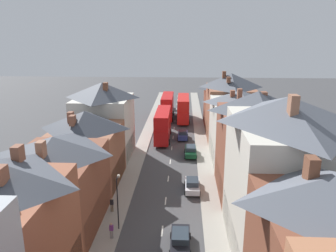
{
  "coord_description": "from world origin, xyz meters",
  "views": [
    {
      "loc": [
        1.98,
        -15.84,
        18.49
      ],
      "look_at": [
        -0.98,
        42.76,
        1.99
      ],
      "focal_mm": 35.0,
      "sensor_mm": 36.0,
      "label": 1
    }
  ],
  "objects": [
    {
      "name": "double_decker_bus_mid_street",
      "position": [
        1.79,
        54.59,
        2.82
      ],
      "size": [
        2.74,
        10.8,
        5.3
      ],
      "color": "red",
      "rests_on": "ground"
    },
    {
      "name": "terrace_row_left",
      "position": [
        -10.18,
        11.26,
        5.46
      ],
      "size": [
        8.0,
        48.7,
        12.82
      ],
      "color": "#ADB2B7",
      "rests_on": "ground"
    },
    {
      "name": "pavement_right",
      "position": [
        5.1,
        38.0,
        0.07
      ],
      "size": [
        2.2,
        104.0,
        0.14
      ],
      "primitive_type": "cube",
      "color": "gray",
      "rests_on": "ground"
    },
    {
      "name": "car_parked_right_a",
      "position": [
        1.8,
        9.49,
        0.83
      ],
      "size": [
        1.9,
        4.23,
        1.65
      ],
      "color": "black",
      "rests_on": "ground"
    },
    {
      "name": "car_near_blue",
      "position": [
        3.1,
        32.66,
        0.85
      ],
      "size": [
        1.9,
        4.5,
        1.68
      ],
      "color": "#144728",
      "rests_on": "ground"
    },
    {
      "name": "car_near_silver",
      "position": [
        3.1,
        20.69,
        0.8
      ],
      "size": [
        1.9,
        4.05,
        1.57
      ],
      "color": "silver",
      "rests_on": "ground"
    },
    {
      "name": "pedestrian_mid_right",
      "position": [
        -5.59,
        15.12,
        1.03
      ],
      "size": [
        0.36,
        0.22,
        1.61
      ],
      "color": "brown",
      "rests_on": "pavement_left"
    },
    {
      "name": "pedestrian_mid_left",
      "position": [
        -4.58,
        10.4,
        1.03
      ],
      "size": [
        0.36,
        0.22,
        1.61
      ],
      "color": "gray",
      "rests_on": "pavement_left"
    },
    {
      "name": "car_parked_left_a",
      "position": [
        -1.8,
        65.91,
        0.84
      ],
      "size": [
        1.9,
        4.03,
        1.67
      ],
      "color": "silver",
      "rests_on": "ground"
    },
    {
      "name": "car_mid_black",
      "position": [
        1.8,
        41.17,
        0.84
      ],
      "size": [
        1.9,
        4.13,
        1.66
      ],
      "color": "navy",
      "rests_on": "ground"
    },
    {
      "name": "street_lamp",
      "position": [
        -4.25,
        12.12,
        3.24
      ],
      "size": [
        0.2,
        1.12,
        5.5
      ],
      "color": "black",
      "rests_on": "ground"
    },
    {
      "name": "double_decker_bus_lead",
      "position": [
        -1.81,
        40.86,
        2.82
      ],
      "size": [
        2.74,
        10.8,
        5.3
      ],
      "color": "red",
      "rests_on": "ground"
    },
    {
      "name": "pavement_left",
      "position": [
        -5.1,
        38.0,
        0.07
      ],
      "size": [
        2.2,
        104.0,
        0.14
      ],
      "primitive_type": "cube",
      "color": "gray",
      "rests_on": "ground"
    },
    {
      "name": "centre_line_dashes",
      "position": [
        0.0,
        36.0,
        0.01
      ],
      "size": [
        0.14,
        97.8,
        0.01
      ],
      "color": "silver",
      "rests_on": "ground"
    },
    {
      "name": "terrace_row_right",
      "position": [
        10.18,
        19.06,
        6.03
      ],
      "size": [
        8.0,
        67.92,
        14.34
      ],
      "color": "#B2704C",
      "rests_on": "ground"
    },
    {
      "name": "double_decker_bus_far_approaching",
      "position": [
        -1.81,
        56.52,
        2.82
      ],
      "size": [
        2.74,
        10.8,
        5.3
      ],
      "color": "red",
      "rests_on": "ground"
    }
  ]
}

